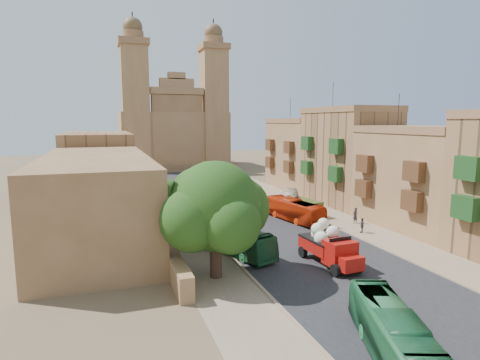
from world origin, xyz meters
TOP-DOWN VIEW (x-y plane):
  - ground at (0.00, 0.00)m, footprint 260.00×260.00m
  - road_surface at (0.00, 30.00)m, footprint 14.00×140.00m
  - sidewalk_east at (9.50, 30.00)m, footprint 5.00×140.00m
  - sidewalk_west at (-9.50, 30.00)m, footprint 5.00×140.00m
  - kerb_east at (7.00, 30.00)m, footprint 0.25×140.00m
  - kerb_west at (-7.00, 30.00)m, footprint 0.25×140.00m
  - townhouse_b at (15.95, 11.00)m, footprint 9.00×14.00m
  - townhouse_c at (15.95, 25.00)m, footprint 9.00×14.00m
  - townhouse_d at (15.95, 39.00)m, footprint 9.00×14.00m
  - west_wall at (-12.50, 20.00)m, footprint 1.00×40.00m
  - west_building_low at (-18.00, 18.00)m, footprint 10.00×28.00m
  - west_building_mid at (-18.00, 44.00)m, footprint 10.00×22.00m
  - church at (-0.00, 78.61)m, footprint 28.00×22.50m
  - ficus_tree at (-9.42, 4.01)m, footprint 8.95×8.24m
  - street_tree_a at (-10.00, 12.00)m, footprint 3.26×3.26m
  - street_tree_b at (-10.00, 24.00)m, footprint 3.11×3.11m
  - street_tree_c at (-10.00, 36.00)m, footprint 3.02×3.02m
  - street_tree_d at (-10.00, 48.00)m, footprint 3.18×3.18m
  - red_truck at (0.13, 3.55)m, footprint 2.90×6.53m
  - olive_pickup at (6.50, 20.00)m, footprint 3.18×5.21m
  - bus_green_south at (-4.00, -9.15)m, footprint 5.27×9.45m
  - bus_green_north at (-6.39, 8.94)m, footprint 5.09×9.73m
  - bus_red_east at (4.00, 17.88)m, footprint 3.98×9.63m
  - bus_cream_east at (6.50, 23.68)m, footprint 5.33×8.64m
  - car_blue_a at (-5.00, 15.87)m, footprint 1.83×4.07m
  - car_white_a at (-2.91, 33.78)m, footprint 2.59×3.82m
  - car_cream at (2.23, 26.00)m, footprint 2.92×4.60m
  - car_dkblue at (-3.01, 41.73)m, footprint 2.74×4.58m
  - car_white_b at (2.06, 39.50)m, footprint 2.16×3.53m
  - car_blue_b at (-0.92, 53.74)m, footprint 1.77×3.70m
  - pedestrian_a at (10.24, 14.47)m, footprint 0.77×0.60m
  - pedestrian_c at (8.56, 10.81)m, footprint 0.71×1.02m

SIDE VIEW (x-z plane):
  - ground at x=0.00m, z-range 0.00..0.00m
  - road_surface at x=0.00m, z-range 0.00..0.01m
  - sidewalk_east at x=9.50m, z-range 0.00..0.01m
  - sidewalk_west at x=-9.50m, z-range 0.00..0.01m
  - kerb_east at x=7.00m, z-range 0.00..0.12m
  - kerb_west at x=-7.00m, z-range 0.00..0.12m
  - car_white_b at x=2.06m, z-range 0.00..1.12m
  - car_blue_b at x=-0.92m, z-range 0.00..1.17m
  - car_cream at x=2.23m, z-range 0.00..1.18m
  - car_white_a at x=-2.91m, z-range 0.00..1.19m
  - car_dkblue at x=-3.01m, z-range 0.00..1.24m
  - car_blue_a at x=-5.00m, z-range 0.00..1.36m
  - pedestrian_c at x=8.56m, z-range 0.00..1.61m
  - west_wall at x=-12.50m, z-range 0.00..1.80m
  - pedestrian_a at x=10.24m, z-range 0.00..1.88m
  - olive_pickup at x=6.50m, z-range -0.02..1.98m
  - bus_cream_east at x=6.50m, z-range 0.00..2.39m
  - bus_green_south at x=-4.00m, z-range 0.00..2.58m
  - bus_red_east at x=4.00m, z-range 0.00..2.61m
  - bus_green_north at x=-6.39m, z-range 0.00..2.65m
  - red_truck at x=0.13m, z-range -0.23..3.51m
  - street_tree_c at x=-10.00m, z-range 0.78..5.42m
  - street_tree_b at x=-10.00m, z-range 0.81..5.60m
  - street_tree_d at x=-10.00m, z-range 0.82..5.71m
  - street_tree_a at x=-10.00m, z-range 0.85..5.86m
  - west_building_low at x=-18.00m, z-range 0.00..8.40m
  - west_building_mid at x=-18.00m, z-range 0.00..10.00m
  - ficus_tree at x=-9.42m, z-range 0.81..9.77m
  - townhouse_b at x=15.95m, z-range -1.79..13.11m
  - townhouse_d at x=15.95m, z-range -1.79..14.11m
  - townhouse_c at x=15.95m, z-range -1.79..15.61m
  - church at x=0.00m, z-range -8.63..27.67m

